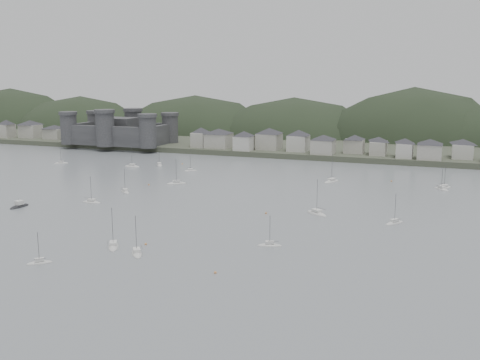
% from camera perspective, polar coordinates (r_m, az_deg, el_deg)
% --- Properties ---
extents(ground, '(900.00, 900.00, 0.00)m').
position_cam_1_polar(ground, '(143.94, -10.64, -7.59)').
color(ground, slate).
rests_on(ground, ground).
extents(far_shore_land, '(900.00, 250.00, 3.00)m').
position_cam_1_polar(far_shore_land, '(419.87, 10.64, 4.65)').
color(far_shore_land, '#383D2D').
rests_on(far_shore_land, ground).
extents(forested_ridge, '(851.55, 103.94, 102.57)m').
position_cam_1_polar(forested_ridge, '(395.58, 10.62, 2.42)').
color(forested_ridge, black).
rests_on(forested_ridge, ground).
extents(castle, '(66.00, 43.00, 20.00)m').
position_cam_1_polar(castle, '(354.51, -12.35, 5.03)').
color(castle, '#343436').
rests_on(castle, far_shore_land).
extents(waterfront_town, '(451.48, 28.46, 12.92)m').
position_cam_1_polar(waterfront_town, '(302.67, 16.42, 3.45)').
color(waterfront_town, '#9F9B91').
rests_on(waterfront_town, far_shore_land).
extents(sailboat_lead, '(6.27, 7.37, 10.14)m').
position_cam_1_polar(sailboat_lead, '(176.49, 15.72, -4.31)').
color(sailboat_lead, beige).
rests_on(sailboat_lead, ground).
extents(moored_fleet, '(254.62, 167.78, 13.13)m').
position_cam_1_polar(moored_fleet, '(202.44, -6.39, -2.06)').
color(moored_fleet, beige).
rests_on(moored_fleet, ground).
extents(motor_launch_far, '(3.38, 8.30, 3.94)m').
position_cam_1_polar(motor_launch_far, '(205.78, -21.91, -2.54)').
color(motor_launch_far, black).
rests_on(motor_launch_far, ground).
extents(mooring_buoys, '(187.83, 141.05, 0.70)m').
position_cam_1_polar(mooring_buoys, '(193.85, -1.29, -2.57)').
color(mooring_buoys, '#CD8144').
rests_on(mooring_buoys, ground).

